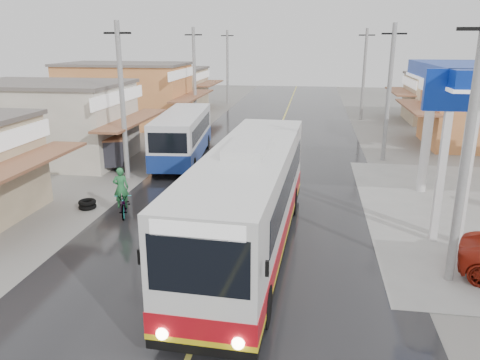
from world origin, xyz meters
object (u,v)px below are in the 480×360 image
(coach_bus, at_px, (250,200))
(tyre_stack, at_px, (87,204))
(second_bus, at_px, (183,136))
(cyclist, at_px, (124,199))
(tricycle_near, at_px, (111,150))

(coach_bus, height_order, tyre_stack, coach_bus)
(coach_bus, relative_size, second_bus, 1.42)
(cyclist, height_order, tricycle_near, cyclist)
(tricycle_near, bearing_deg, tyre_stack, -100.40)
(second_bus, relative_size, tyre_stack, 11.61)
(coach_bus, bearing_deg, cyclist, 157.83)
(coach_bus, height_order, second_bus, coach_bus)
(cyclist, xyz_separation_m, tricycle_near, (-3.53, 6.87, 0.37))
(cyclist, distance_m, tricycle_near, 7.73)
(coach_bus, distance_m, tyre_stack, 8.35)
(second_bus, distance_m, tyre_stack, 9.06)
(cyclist, relative_size, tricycle_near, 0.79)
(second_bus, height_order, tricycle_near, second_bus)
(coach_bus, xyz_separation_m, cyclist, (-5.67, 2.59, -1.19))
(coach_bus, distance_m, second_bus, 13.11)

